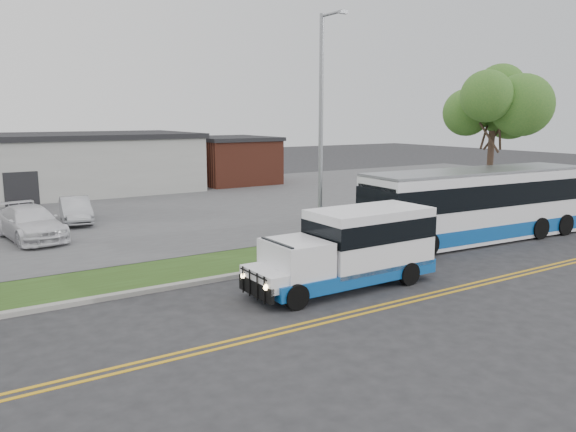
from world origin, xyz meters
TOP-DOWN VIEW (x-y plane):
  - ground at (0.00, 0.00)m, footprint 140.00×140.00m
  - lane_line_north at (0.00, -3.85)m, footprint 70.00×0.12m
  - lane_line_south at (0.00, -4.15)m, footprint 70.00×0.12m
  - curb at (0.00, 1.10)m, footprint 80.00×0.30m
  - verge at (0.00, 2.90)m, footprint 80.00×3.30m
  - parking_lot at (0.00, 17.00)m, footprint 80.00×25.00m
  - commercial_building at (-6.00, 27.00)m, footprint 25.40×10.40m
  - brick_wing at (10.50, 26.00)m, footprint 6.30×7.30m
  - tree_east at (14.00, 3.00)m, footprint 5.20×5.20m
  - streetlight_near at (3.00, 2.73)m, footprint 0.35×1.53m
  - shuttle_bus at (1.11, -1.80)m, footprint 6.71×2.30m
  - transit_bus at (10.21, 0.60)m, footprint 11.85×3.37m
  - parked_car_a at (-4.43, 14.35)m, footprint 1.90×4.20m
  - parked_car_b at (-7.04, 11.24)m, footprint 2.85×5.43m

SIDE VIEW (x-z plane):
  - ground at x=0.00m, z-range 0.00..0.00m
  - lane_line_north at x=0.00m, z-range 0.00..0.01m
  - lane_line_south at x=0.00m, z-range 0.00..0.01m
  - verge at x=0.00m, z-range 0.00..0.10m
  - parking_lot at x=0.00m, z-range 0.00..0.10m
  - curb at x=0.00m, z-range 0.00..0.15m
  - parked_car_a at x=-4.43m, z-range 0.10..1.44m
  - parked_car_b at x=-7.04m, z-range 0.10..1.60m
  - shuttle_bus at x=1.11m, z-range 0.09..2.65m
  - transit_bus at x=10.21m, z-range 0.02..3.27m
  - brick_wing at x=10.50m, z-range 0.01..3.91m
  - commercial_building at x=-6.00m, z-range 0.01..4.36m
  - streetlight_near at x=3.00m, z-range 0.48..9.98m
  - tree_east at x=14.00m, z-range 2.04..10.37m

